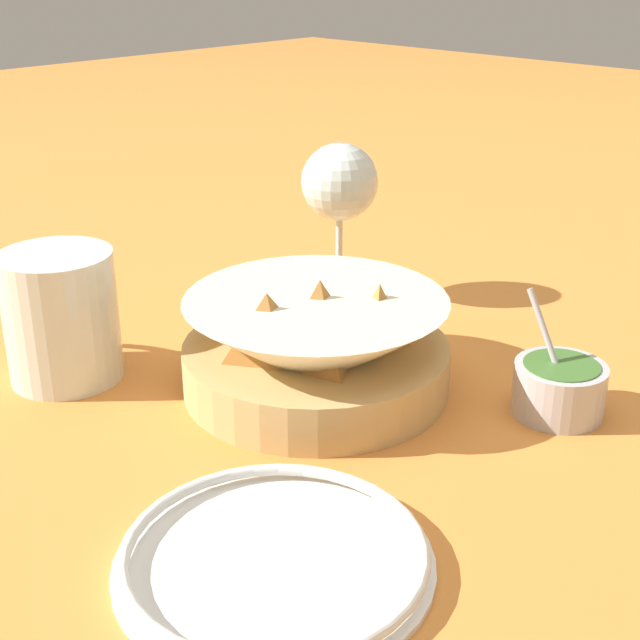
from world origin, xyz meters
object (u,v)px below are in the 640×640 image
object	(u,v)px
wine_glass	(340,188)
side_plate	(274,557)
sauce_cup	(559,386)
food_basket	(319,347)
beer_mug	(61,320)

from	to	relation	value
wine_glass	side_plate	size ratio (longest dim) A/B	0.83
wine_glass	side_plate	xyz separation A→B (m)	(-0.27, 0.34, -0.11)
sauce_cup	side_plate	xyz separation A→B (m)	(0.02, 0.28, -0.02)
sauce_cup	food_basket	bearing A→B (deg)	31.17
beer_mug	wine_glass	bearing A→B (deg)	-98.02
beer_mug	side_plate	xyz separation A→B (m)	(-0.31, 0.05, -0.04)
beer_mug	food_basket	bearing A→B (deg)	-141.58
sauce_cup	side_plate	distance (m)	0.28
sauce_cup	wine_glass	xyz separation A→B (m)	(0.29, -0.06, 0.09)
beer_mug	side_plate	bearing A→B (deg)	171.03
beer_mug	sauce_cup	bearing A→B (deg)	-144.99
side_plate	wine_glass	bearing A→B (deg)	-51.96
side_plate	food_basket	bearing A→B (deg)	-52.32
sauce_cup	beer_mug	size ratio (longest dim) A/B	0.71
food_basket	beer_mug	distance (m)	0.22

